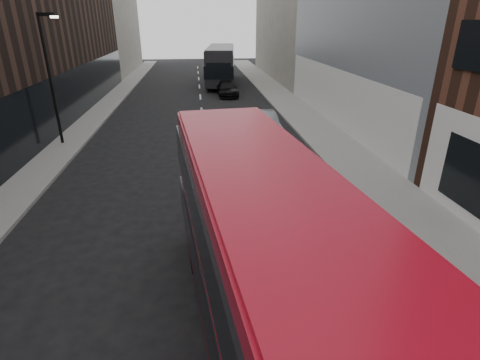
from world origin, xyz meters
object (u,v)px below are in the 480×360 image
object	(u,v)px
car_b	(263,124)
street_lamp	(50,72)
red_bus	(267,266)
car_c	(227,89)
car_a	(211,121)
grey_bus	(221,64)

from	to	relation	value
car_b	street_lamp	bearing A→B (deg)	178.76
red_bus	car_b	xyz separation A→B (m)	(2.85, 16.70, -1.66)
car_c	street_lamp	bearing A→B (deg)	-128.05
car_a	car_b	bearing A→B (deg)	-27.69
car_b	car_c	bearing A→B (deg)	90.97
grey_bus	car_c	distance (m)	7.65
grey_bus	car_c	world-z (taller)	grey_bus
street_lamp	grey_bus	xyz separation A→B (m)	(10.76, 21.84, -2.01)
street_lamp	car_c	world-z (taller)	street_lamp
car_a	car_c	distance (m)	12.74
grey_bus	car_a	world-z (taller)	grey_bus
street_lamp	car_a	xyz separation A→B (m)	(8.72, 1.78, -3.46)
red_bus	car_a	xyz separation A→B (m)	(-0.36, 18.02, -1.70)
car_a	car_c	bearing A→B (deg)	75.08
grey_bus	car_b	size ratio (longest dim) A/B	2.74
car_c	grey_bus	bearing A→B (deg)	89.80
red_bus	grey_bus	bearing A→B (deg)	81.28
red_bus	car_a	world-z (taller)	red_bus
grey_bus	car_c	xyz separation A→B (m)	(0.10, -7.51, -1.50)
car_a	red_bus	bearing A→B (deg)	-94.15
street_lamp	red_bus	size ratio (longest dim) A/B	0.64
grey_bus	car_a	distance (m)	20.22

